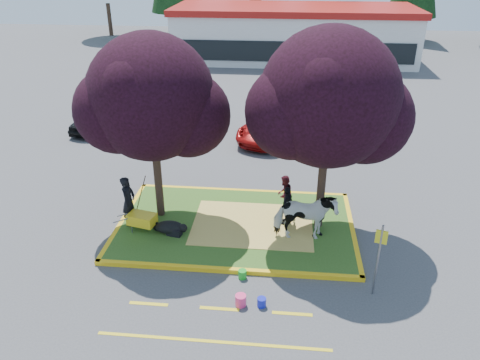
# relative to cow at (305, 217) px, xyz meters

# --- Properties ---
(ground) EXTENTS (90.00, 90.00, 0.00)m
(ground) POSITION_rel_cow_xyz_m (-2.36, 0.73, -1.00)
(ground) COLOR #424244
(ground) RESTS_ON ground
(median_island) EXTENTS (8.00, 5.00, 0.15)m
(median_island) POSITION_rel_cow_xyz_m (-2.36, 0.73, -0.93)
(median_island) COLOR #31561A
(median_island) RESTS_ON ground
(curb_near) EXTENTS (8.30, 0.16, 0.15)m
(curb_near) POSITION_rel_cow_xyz_m (-2.36, -1.85, -0.93)
(curb_near) COLOR yellow
(curb_near) RESTS_ON ground
(curb_far) EXTENTS (8.30, 0.16, 0.15)m
(curb_far) POSITION_rel_cow_xyz_m (-2.36, 3.31, -0.93)
(curb_far) COLOR yellow
(curb_far) RESTS_ON ground
(curb_left) EXTENTS (0.16, 5.30, 0.15)m
(curb_left) POSITION_rel_cow_xyz_m (-6.44, 0.73, -0.93)
(curb_left) COLOR yellow
(curb_left) RESTS_ON ground
(curb_right) EXTENTS (0.16, 5.30, 0.15)m
(curb_right) POSITION_rel_cow_xyz_m (1.72, 0.73, -0.93)
(curb_right) COLOR yellow
(curb_right) RESTS_ON ground
(straw_bedding) EXTENTS (4.20, 3.00, 0.01)m
(straw_bedding) POSITION_rel_cow_xyz_m (-1.76, 0.73, -0.85)
(straw_bedding) COLOR #ECD561
(straw_bedding) RESTS_ON median_island
(tree_purple_left) EXTENTS (5.06, 4.20, 6.51)m
(tree_purple_left) POSITION_rel_cow_xyz_m (-5.14, 1.11, 3.36)
(tree_purple_left) COLOR black
(tree_purple_left) RESTS_ON median_island
(tree_purple_right) EXTENTS (5.30, 4.40, 6.82)m
(tree_purple_right) POSITION_rel_cow_xyz_m (0.56, 0.91, 3.56)
(tree_purple_right) COLOR black
(tree_purple_right) RESTS_ON median_island
(fire_lane_stripe_a) EXTENTS (1.10, 0.12, 0.01)m
(fire_lane_stripe_a) POSITION_rel_cow_xyz_m (-4.36, -3.47, -1.00)
(fire_lane_stripe_a) COLOR yellow
(fire_lane_stripe_a) RESTS_ON ground
(fire_lane_stripe_b) EXTENTS (1.10, 0.12, 0.01)m
(fire_lane_stripe_b) POSITION_rel_cow_xyz_m (-2.36, -3.47, -1.00)
(fire_lane_stripe_b) COLOR yellow
(fire_lane_stripe_b) RESTS_ON ground
(fire_lane_stripe_c) EXTENTS (1.10, 0.12, 0.01)m
(fire_lane_stripe_c) POSITION_rel_cow_xyz_m (-0.36, -3.47, -1.00)
(fire_lane_stripe_c) COLOR yellow
(fire_lane_stripe_c) RESTS_ON ground
(fire_lane_long) EXTENTS (6.00, 0.10, 0.01)m
(fire_lane_long) POSITION_rel_cow_xyz_m (-2.36, -4.67, -1.00)
(fire_lane_long) COLOR yellow
(fire_lane_long) RESTS_ON ground
(retail_building) EXTENTS (20.40, 8.40, 4.40)m
(retail_building) POSITION_rel_cow_xyz_m (-0.36, 28.71, 1.25)
(retail_building) COLOR silver
(retail_building) RESTS_ON ground
(cow) EXTENTS (2.09, 1.11, 1.70)m
(cow) POSITION_rel_cow_xyz_m (0.00, 0.00, 0.00)
(cow) COLOR white
(cow) RESTS_ON median_island
(calf) EXTENTS (1.10, 0.81, 0.43)m
(calf) POSITION_rel_cow_xyz_m (-4.55, -0.07, -0.64)
(calf) COLOR black
(calf) RESTS_ON median_island
(handler) EXTENTS (0.49, 0.70, 1.81)m
(handler) POSITION_rel_cow_xyz_m (-6.06, 0.40, 0.05)
(handler) COLOR black
(handler) RESTS_ON median_island
(visitor_a) EXTENTS (0.72, 0.83, 1.44)m
(visitor_a) POSITION_rel_cow_xyz_m (-0.69, 1.75, -0.13)
(visitor_a) COLOR #4A151E
(visitor_a) RESTS_ON median_island
(visitor_b) EXTENTS (0.61, 0.92, 1.45)m
(visitor_b) POSITION_rel_cow_xyz_m (-0.58, 0.93, -0.13)
(visitor_b) COLOR black
(visitor_b) RESTS_ON median_island
(wheelbarrow) EXTENTS (1.67, 0.75, 0.63)m
(wheelbarrow) POSITION_rel_cow_xyz_m (-5.50, -0.01, -0.42)
(wheelbarrow) COLOR black
(wheelbarrow) RESTS_ON median_island
(gear_bag_dark) EXTENTS (0.54, 0.37, 0.25)m
(gear_bag_dark) POSITION_rel_cow_xyz_m (-4.36, -0.20, -0.73)
(gear_bag_dark) COLOR black
(gear_bag_dark) RESTS_ON median_island
(gear_bag_green) EXTENTS (0.56, 0.46, 0.26)m
(gear_bag_green) POSITION_rel_cow_xyz_m (-5.65, 0.58, -0.72)
(gear_bag_green) COLOR black
(gear_bag_green) RESTS_ON median_island
(sign_post) EXTENTS (0.32, 0.12, 2.31)m
(sign_post) POSITION_rel_cow_xyz_m (1.94, -2.41, 0.41)
(sign_post) COLOR slate
(sign_post) RESTS_ON ground
(bucket_green) EXTENTS (0.32, 0.32, 0.27)m
(bucket_green) POSITION_rel_cow_xyz_m (-1.86, -2.07, -0.87)
(bucket_green) COLOR green
(bucket_green) RESTS_ON ground
(bucket_pink) EXTENTS (0.38, 0.38, 0.33)m
(bucket_pink) POSITION_rel_cow_xyz_m (-1.80, -3.26, -0.83)
(bucket_pink) COLOR #FB3779
(bucket_pink) RESTS_ON ground
(bucket_blue) EXTENTS (0.26, 0.26, 0.27)m
(bucket_blue) POSITION_rel_cow_xyz_m (-1.22, -3.24, -0.87)
(bucket_blue) COLOR #1720BB
(bucket_blue) RESTS_ON ground
(car_black) EXTENTS (2.19, 4.12, 1.33)m
(car_black) POSITION_rel_cow_xyz_m (-10.88, 9.91, -0.33)
(car_black) COLOR black
(car_black) RESTS_ON ground
(car_silver) EXTENTS (2.22, 4.55, 1.44)m
(car_silver) POSITION_rel_cow_xyz_m (-5.69, 10.21, -0.28)
(car_silver) COLOR #ACAEB4
(car_silver) RESTS_ON ground
(car_red) EXTENTS (3.97, 5.64, 1.43)m
(car_red) POSITION_rel_cow_xyz_m (-1.39, 9.51, -0.29)
(car_red) COLOR #970E0C
(car_red) RESTS_ON ground
(car_white) EXTENTS (3.35, 5.71, 1.55)m
(car_white) POSITION_rel_cow_xyz_m (-0.31, 10.18, -0.22)
(car_white) COLOR silver
(car_white) RESTS_ON ground
(car_grey) EXTENTS (1.33, 3.66, 1.20)m
(car_grey) POSITION_rel_cow_xyz_m (2.64, 8.72, -0.40)
(car_grey) COLOR #5A5E62
(car_grey) RESTS_ON ground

